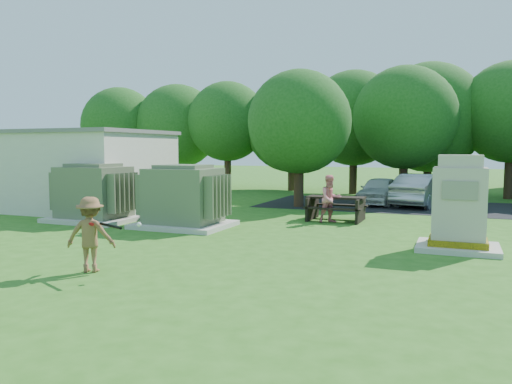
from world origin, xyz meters
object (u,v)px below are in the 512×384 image
at_px(car_white, 379,190).
at_px(car_silver_a, 422,190).
at_px(transformer_left, 94,194).
at_px(generator_cabinet, 459,209).
at_px(transformer_right, 184,198).
at_px(batter, 91,234).
at_px(picnic_table, 336,205).
at_px(person_at_picnic, 330,199).
at_px(person_by_generator, 456,213).

bearing_deg(car_white, car_silver_a, 4.44).
distance_m(transformer_left, generator_cabinet, 12.18).
height_order(transformer_right, car_white, transformer_right).
bearing_deg(generator_cabinet, batter, -143.21).
relative_size(transformer_left, car_white, 0.80).
xyz_separation_m(transformer_left, picnic_table, (8.05, 3.37, -0.42)).
height_order(person_at_picnic, car_white, person_at_picnic).
bearing_deg(car_silver_a, person_at_picnic, 81.55).
relative_size(transformer_left, picnic_table, 1.46).
bearing_deg(picnic_table, car_silver_a, 66.97).
bearing_deg(person_by_generator, batter, 55.74).
height_order(batter, person_by_generator, person_by_generator).
relative_size(picnic_table, car_white, 0.54).
xyz_separation_m(transformer_left, person_by_generator, (12.11, -0.58, -0.02)).
bearing_deg(transformer_left, batter, -50.36).
xyz_separation_m(generator_cabinet, person_at_picnic, (-4.19, 3.45, -0.23)).
xyz_separation_m(transformer_right, picnic_table, (4.35, 3.37, -0.42)).
bearing_deg(person_at_picnic, car_white, 41.80).
height_order(transformer_left, transformer_right, same).
relative_size(car_white, car_silver_a, 0.85).
bearing_deg(generator_cabinet, person_at_picnic, 140.54).
height_order(picnic_table, person_by_generator, person_by_generator).
bearing_deg(transformer_right, transformer_left, 180.00).
relative_size(picnic_table, person_at_picnic, 1.22).
distance_m(transformer_right, person_by_generator, 8.43).
distance_m(person_at_picnic, car_white, 6.64).
bearing_deg(picnic_table, batter, -108.07).
height_order(transformer_right, generator_cabinet, generator_cabinet).
distance_m(transformer_left, car_silver_a, 14.17).
relative_size(person_at_picnic, car_silver_a, 0.38).
xyz_separation_m(picnic_table, car_silver_a, (2.56, 6.02, 0.19)).
bearing_deg(transformer_right, picnic_table, 37.81).
height_order(transformer_left, person_by_generator, transformer_left).
bearing_deg(person_at_picnic, transformer_left, 157.35).
relative_size(generator_cabinet, car_white, 0.65).
xyz_separation_m(batter, car_white, (3.70, 15.42, -0.16)).
xyz_separation_m(transformer_left, person_at_picnic, (7.98, 2.81, -0.13)).
xyz_separation_m(picnic_table, batter, (-3.06, -9.39, 0.25)).
distance_m(generator_cabinet, person_by_generator, 0.15).
bearing_deg(person_at_picnic, person_by_generator, -81.37).
bearing_deg(generator_cabinet, car_silver_a, 98.85).
xyz_separation_m(person_by_generator, car_silver_a, (-1.50, 9.97, -0.21)).
xyz_separation_m(generator_cabinet, picnic_table, (-4.12, 4.02, -0.52)).
distance_m(transformer_right, generator_cabinet, 8.49).
height_order(transformer_left, car_white, transformer_left).
xyz_separation_m(generator_cabinet, car_white, (-3.48, 10.05, -0.43)).
bearing_deg(batter, transformer_left, -70.58).
bearing_deg(transformer_right, generator_cabinet, -4.35).
bearing_deg(car_white, batter, -98.78).
bearing_deg(car_silver_a, transformer_left, 54.84).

